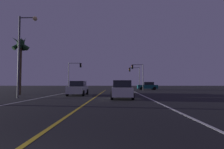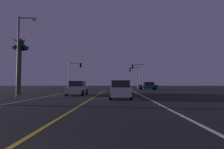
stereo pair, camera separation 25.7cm
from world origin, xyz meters
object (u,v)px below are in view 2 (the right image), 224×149
at_px(traffic_light_near_right, 138,71).
at_px(traffic_light_far_right, 135,73).
at_px(car_crossing_side, 148,86).
at_px(street_lamp_left_mid, 22,46).
at_px(palm_tree_left_mid, 20,48).
at_px(traffic_light_near_left, 75,70).
at_px(car_lead_same_lane, 120,90).
at_px(car_ahead_far, 121,88).
at_px(car_oncoming, 77,88).

xyz_separation_m(traffic_light_near_right, traffic_light_far_right, (-0.08, 5.50, -0.10)).
distance_m(car_crossing_side, street_lamp_left_mid, 27.58).
bearing_deg(palm_tree_left_mid, car_crossing_side, 42.12).
distance_m(traffic_light_near_left, traffic_light_far_right, 14.17).
bearing_deg(traffic_light_far_right, traffic_light_near_left, 22.85).
bearing_deg(palm_tree_left_mid, street_lamp_left_mid, -59.30).
relative_size(car_lead_same_lane, street_lamp_left_mid, 0.53).
xyz_separation_m(traffic_light_near_left, traffic_light_far_right, (13.05, 5.50, -0.36)).
relative_size(car_ahead_far, traffic_light_near_right, 0.80).
bearing_deg(car_lead_same_lane, car_ahead_far, -1.93).
bearing_deg(traffic_light_far_right, street_lamp_left_mid, 61.97).
xyz_separation_m(car_ahead_far, palm_tree_left_mid, (-12.81, -1.77, 5.03)).
height_order(car_oncoming, traffic_light_near_right, traffic_light_near_right).
height_order(car_oncoming, traffic_light_far_right, traffic_light_far_right).
height_order(car_ahead_far, traffic_light_near_left, traffic_light_near_left).
distance_m(car_crossing_side, traffic_light_near_left, 16.08).
bearing_deg(car_crossing_side, traffic_light_near_right, 39.70).
relative_size(car_crossing_side, car_oncoming, 1.00).
relative_size(car_ahead_far, traffic_light_near_left, 0.75).
xyz_separation_m(car_oncoming, street_lamp_left_mid, (-4.61, -4.11, 4.27)).
height_order(traffic_light_near_left, street_lamp_left_mid, street_lamp_left_mid).
bearing_deg(traffic_light_near_right, traffic_light_near_left, -0.00).
xyz_separation_m(car_oncoming, traffic_light_near_right, (9.03, 15.84, 3.12)).
distance_m(car_lead_same_lane, street_lamp_left_mid, 10.60).
height_order(traffic_light_near_left, palm_tree_left_mid, palm_tree_left_mid).
bearing_deg(car_oncoming, street_lamp_left_mid, -48.22).
distance_m(traffic_light_near_right, palm_tree_left_mid, 22.47).
height_order(traffic_light_near_right, street_lamp_left_mid, street_lamp_left_mid).
distance_m(traffic_light_far_right, street_lamp_left_mid, 28.87).
bearing_deg(car_lead_same_lane, traffic_light_near_left, 24.36).
bearing_deg(traffic_light_near_left, palm_tree_left_mid, -102.59).
xyz_separation_m(car_ahead_far, traffic_light_near_right, (3.70, 13.34, 3.12)).
bearing_deg(car_oncoming, car_lead_same_lane, 48.71).
relative_size(car_crossing_side, traffic_light_near_right, 0.80).
xyz_separation_m(traffic_light_far_right, palm_tree_left_mid, (-16.43, -20.61, 2.01)).
xyz_separation_m(car_lead_same_lane, car_ahead_far, (0.24, 6.97, 0.00)).
xyz_separation_m(traffic_light_near_right, street_lamp_left_mid, (-13.64, -19.96, 1.15)).
bearing_deg(traffic_light_far_right, car_oncoming, 67.26).
xyz_separation_m(car_lead_same_lane, traffic_light_near_right, (3.94, 20.31, 3.12)).
distance_m(car_ahead_far, street_lamp_left_mid, 12.67).
bearing_deg(car_crossing_side, car_oncoming, 57.29).
distance_m(car_oncoming, street_lamp_left_mid, 7.51).
relative_size(car_oncoming, palm_tree_left_mid, 0.59).
bearing_deg(traffic_light_far_right, car_ahead_far, 79.13).
relative_size(car_crossing_side, traffic_light_near_left, 0.75).
distance_m(car_oncoming, palm_tree_left_mid, 9.04).
distance_m(car_oncoming, traffic_light_near_right, 18.50).
bearing_deg(traffic_light_near_right, car_oncoming, 60.32).
bearing_deg(car_lead_same_lane, palm_tree_left_mid, 67.53).
relative_size(car_crossing_side, car_lead_same_lane, 1.00).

